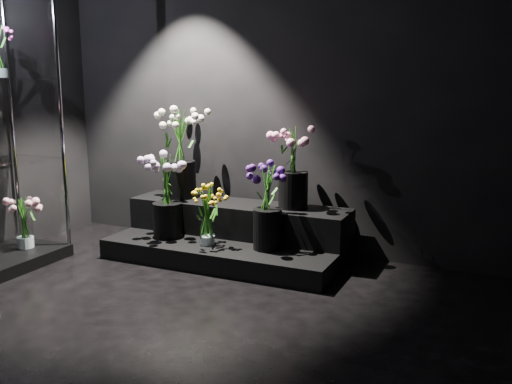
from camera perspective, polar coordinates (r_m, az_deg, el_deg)
The scene contains 9 objects.
floor at distance 3.43m, azimuth -12.27°, elevation -14.10°, with size 4.00×4.00×0.00m, color black.
wall_back at distance 4.85m, azimuth 1.51°, elevation 10.63°, with size 4.00×4.00×0.00m, color black.
display_riser at distance 4.75m, azimuth -2.42°, elevation -4.33°, with size 1.91×0.85×0.42m.
bouquet_orange_bells at distance 4.49m, azimuth -4.90°, elevation -2.22°, with size 0.27×0.27×0.48m.
bouquet_lilac at distance 4.73m, azimuth -8.94°, elevation 0.19°, with size 0.40×0.40×0.70m.
bouquet_purple at distance 4.34m, azimuth 1.17°, elevation -0.85°, with size 0.37×0.37×0.68m.
bouquet_cream_roses at distance 5.00m, azimuth -7.63°, elevation 4.51°, with size 0.53×0.53×0.78m.
bouquet_pink_roses at distance 4.57m, azimuth 3.76°, elevation 2.95°, with size 0.35×0.35×0.65m.
bouquet_case_base_pink at distance 4.98m, azimuth -22.21°, elevation -2.68°, with size 0.38×0.38×0.42m.
Camera 1 is at (1.90, -2.46, 1.46)m, focal length 40.00 mm.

